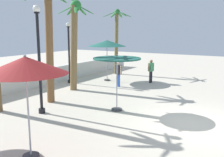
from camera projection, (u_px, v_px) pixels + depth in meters
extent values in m
plane|color=beige|center=(189.00, 123.00, 9.80)|extent=(56.00, 56.00, 0.00)
cube|color=silver|center=(17.00, 83.00, 14.72)|extent=(25.20, 0.30, 1.08)
cylinder|color=#333338|center=(31.00, 156.00, 7.13)|extent=(0.46, 0.46, 0.08)
cylinder|color=#A5A5AD|center=(29.00, 116.00, 6.91)|extent=(0.05, 0.05, 2.42)
cone|color=maroon|center=(25.00, 65.00, 6.66)|extent=(2.24, 2.24, 0.46)
sphere|color=#99999E|center=(25.00, 56.00, 6.61)|extent=(0.08, 0.08, 0.08)
cylinder|color=#333338|center=(107.00, 80.00, 18.11)|extent=(0.41, 0.41, 0.08)
cylinder|color=#A5A5AD|center=(107.00, 63.00, 17.89)|extent=(0.05, 0.05, 2.47)
cone|color=#1E594C|center=(107.00, 43.00, 17.63)|extent=(2.66, 2.66, 0.41)
sphere|color=#99999E|center=(107.00, 40.00, 17.59)|extent=(0.08, 0.08, 0.08)
cylinder|color=#333338|center=(117.00, 109.00, 11.34)|extent=(0.48, 0.48, 0.08)
cylinder|color=#A5A5AD|center=(117.00, 85.00, 11.13)|extent=(0.05, 0.05, 2.33)
cylinder|color=#1E594C|center=(117.00, 58.00, 10.92)|extent=(2.05, 2.05, 0.06)
sphere|color=#99999E|center=(117.00, 56.00, 10.89)|extent=(0.08, 0.08, 0.08)
cylinder|color=brown|center=(116.00, 43.00, 20.53)|extent=(0.38, 0.28, 4.94)
sphere|color=#2E7136|center=(117.00, 12.00, 20.15)|extent=(0.45, 0.45, 0.45)
ellipsoid|color=#2E7136|center=(120.00, 15.00, 20.74)|extent=(1.17, 0.38, 0.49)
ellipsoid|color=#2E7136|center=(114.00, 15.00, 20.72)|extent=(0.80, 1.07, 0.49)
ellipsoid|color=#2E7136|center=(110.00, 14.00, 20.26)|extent=(0.66, 1.13, 0.49)
ellipsoid|color=#2E7136|center=(114.00, 14.00, 19.64)|extent=(1.17, 0.38, 0.49)
ellipsoid|color=#2E7136|center=(122.00, 14.00, 19.72)|extent=(0.59, 1.15, 0.49)
ellipsoid|color=#2E7136|center=(125.00, 14.00, 20.25)|extent=(0.86, 1.03, 0.49)
cylinder|color=brown|center=(50.00, 49.00, 12.28)|extent=(0.48, 0.35, 5.23)
cylinder|color=olive|center=(74.00, 48.00, 14.99)|extent=(0.68, 0.40, 4.92)
sphere|color=#297C34|center=(76.00, 6.00, 14.77)|extent=(0.64, 0.64, 0.64)
ellipsoid|color=#297C34|center=(82.00, 10.00, 15.31)|extent=(1.05, 0.25, 0.58)
ellipsoid|color=#297C34|center=(71.00, 10.00, 15.26)|extent=(0.56, 1.04, 0.58)
ellipsoid|color=#297C34|center=(66.00, 9.00, 14.55)|extent=(0.99, 0.70, 0.58)
ellipsoid|color=#297C34|center=(76.00, 9.00, 14.26)|extent=(0.93, 0.81, 0.58)
ellipsoid|color=#297C34|center=(86.00, 10.00, 14.73)|extent=(0.59, 1.04, 0.58)
cylinder|color=black|center=(70.00, 81.00, 17.32)|extent=(0.28, 0.28, 0.20)
cylinder|color=black|center=(69.00, 55.00, 17.00)|extent=(0.12, 0.12, 3.72)
cylinder|color=black|center=(68.00, 27.00, 16.65)|extent=(0.22, 0.22, 0.06)
sphere|color=white|center=(68.00, 25.00, 16.63)|extent=(0.28, 0.28, 0.28)
cylinder|color=black|center=(42.00, 111.00, 10.97)|extent=(0.28, 0.28, 0.20)
cylinder|color=black|center=(40.00, 65.00, 10.61)|extent=(0.12, 0.12, 4.19)
cylinder|color=black|center=(37.00, 13.00, 10.22)|extent=(0.22, 0.22, 0.06)
sphere|color=white|center=(37.00, 9.00, 10.19)|extent=(0.30, 0.30, 0.30)
cylinder|color=#26262D|center=(150.00, 77.00, 17.23)|extent=(0.12, 0.12, 0.79)
cylinder|color=#26262D|center=(151.00, 77.00, 17.35)|extent=(0.12, 0.12, 0.79)
cube|color=#3F8C59|center=(151.00, 67.00, 17.16)|extent=(0.40, 0.31, 0.56)
sphere|color=#936B4C|center=(151.00, 61.00, 17.09)|extent=(0.21, 0.21, 0.21)
cylinder|color=#936B4C|center=(149.00, 67.00, 16.99)|extent=(0.08, 0.08, 0.50)
cylinder|color=#936B4C|center=(153.00, 66.00, 17.33)|extent=(0.08, 0.08, 0.50)
cylinder|color=#3359B2|center=(119.00, 81.00, 16.01)|extent=(0.12, 0.12, 0.80)
cylinder|color=#3359B2|center=(118.00, 80.00, 16.15)|extent=(0.12, 0.12, 0.80)
cube|color=#26262D|center=(118.00, 70.00, 15.95)|extent=(0.37, 0.43, 0.56)
sphere|color=beige|center=(118.00, 64.00, 15.88)|extent=(0.22, 0.22, 0.22)
cylinder|color=beige|center=(121.00, 70.00, 15.75)|extent=(0.08, 0.08, 0.51)
cylinder|color=beige|center=(116.00, 69.00, 16.15)|extent=(0.08, 0.08, 0.51)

